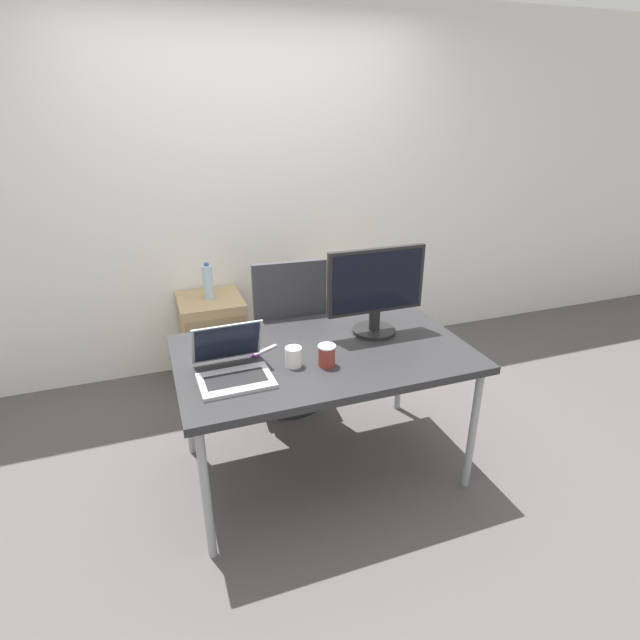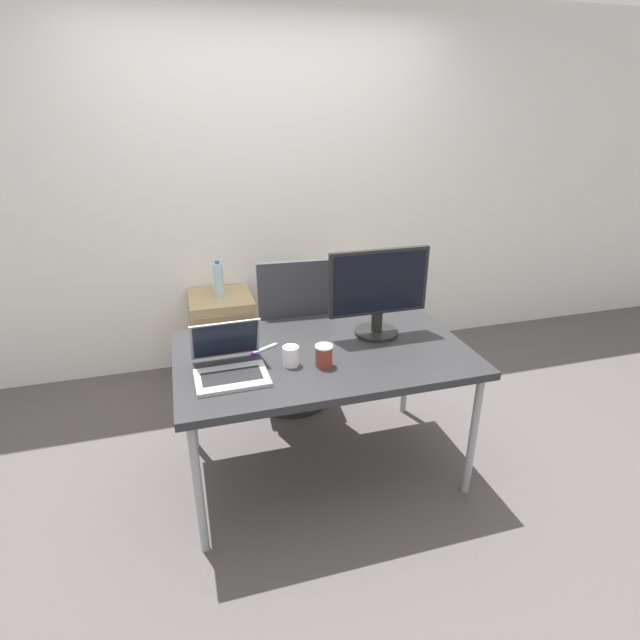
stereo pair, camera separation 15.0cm
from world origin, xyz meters
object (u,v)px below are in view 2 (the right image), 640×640
(cabinet_right, at_px, (348,322))
(mouse, at_px, (323,347))
(cabinet_left, at_px, (223,337))
(coffee_cup_white, at_px, (291,356))
(coffee_cup_brown, at_px, (324,356))
(monitor, at_px, (378,292))
(office_chair, at_px, (292,350))
(water_bottle, at_px, (219,280))
(laptop_center, at_px, (230,364))

(cabinet_right, distance_m, mouse, 1.41)
(cabinet_left, height_order, cabinet_right, same)
(coffee_cup_white, distance_m, coffee_cup_brown, 0.16)
(cabinet_right, height_order, coffee_cup_white, coffee_cup_white)
(cabinet_right, bearing_deg, monitor, -101.89)
(coffee_cup_white, bearing_deg, mouse, 30.47)
(cabinet_left, bearing_deg, office_chair, -51.98)
(office_chair, bearing_deg, water_bottle, 127.90)
(cabinet_left, distance_m, cabinet_right, 0.98)
(mouse, bearing_deg, coffee_cup_white, -149.53)
(water_bottle, xyz_separation_m, mouse, (0.41, -1.21, 0.00))
(cabinet_left, height_order, monitor, monitor)
(water_bottle, height_order, monitor, monitor)
(cabinet_left, xyz_separation_m, water_bottle, (0.00, 0.00, 0.44))
(water_bottle, relative_size, coffee_cup_white, 2.68)
(monitor, relative_size, mouse, 7.90)
(monitor, height_order, mouse, monitor)
(cabinet_left, relative_size, cabinet_right, 1.00)
(monitor, xyz_separation_m, coffee_cup_brown, (-0.38, -0.26, -0.19))
(laptop_center, relative_size, coffee_cup_brown, 3.20)
(monitor, height_order, coffee_cup_brown, monitor)
(office_chair, xyz_separation_m, cabinet_left, (-0.40, 0.51, -0.08))
(office_chair, relative_size, coffee_cup_white, 11.05)
(office_chair, relative_size, water_bottle, 4.12)
(cabinet_right, bearing_deg, mouse, -115.09)
(cabinet_right, height_order, monitor, monitor)
(cabinet_right, bearing_deg, water_bottle, 179.87)
(coffee_cup_white, height_order, coffee_cup_brown, coffee_cup_brown)
(office_chair, height_order, monitor, monitor)
(cabinet_right, height_order, laptop_center, laptop_center)
(cabinet_left, height_order, coffee_cup_brown, coffee_cup_brown)
(laptop_center, xyz_separation_m, coffee_cup_brown, (0.44, -0.04, 0.00))
(laptop_center, distance_m, coffee_cup_white, 0.29)
(office_chair, relative_size, cabinet_left, 1.67)
(coffee_cup_brown, bearing_deg, mouse, 74.83)
(cabinet_left, xyz_separation_m, mouse, (0.41, -1.21, 0.44))
(coffee_cup_white, bearing_deg, laptop_center, -178.83)
(office_chair, relative_size, cabinet_right, 1.67)
(coffee_cup_white, relative_size, coffee_cup_brown, 0.91)
(cabinet_right, relative_size, coffee_cup_white, 6.62)
(cabinet_right, relative_size, water_bottle, 2.46)
(laptop_center, relative_size, monitor, 0.63)
(coffee_cup_brown, bearing_deg, coffee_cup_white, 161.42)
(water_bottle, height_order, coffee_cup_white, water_bottle)
(laptop_center, height_order, mouse, laptop_center)
(coffee_cup_brown, bearing_deg, monitor, 35.02)
(cabinet_left, xyz_separation_m, coffee_cup_white, (0.22, -1.33, 0.48))
(office_chair, distance_m, cabinet_right, 0.78)
(water_bottle, xyz_separation_m, laptop_center, (-0.07, -1.34, 0.03))
(coffee_cup_brown, bearing_deg, office_chair, 87.79)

